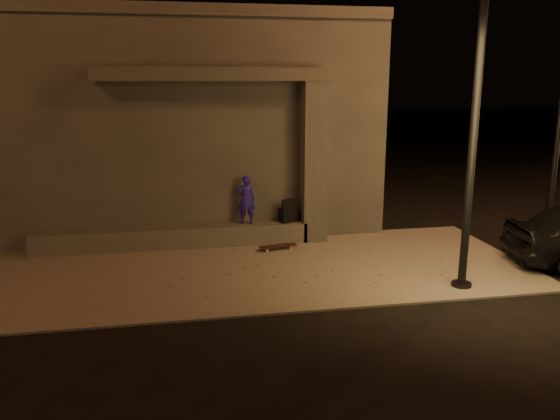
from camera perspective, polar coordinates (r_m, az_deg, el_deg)
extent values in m
plane|color=black|center=(9.02, -1.42, -10.49)|extent=(120.00, 120.00, 0.00)
cube|color=#646058|center=(10.85, -3.10, -6.18)|extent=(11.00, 4.40, 0.04)
cube|color=#3C3936|center=(14.69, -9.47, 9.11)|extent=(9.00, 5.00, 5.20)
cube|color=#3C3936|center=(12.29, -9.67, 19.98)|extent=(9.00, 0.30, 0.25)
cube|color=#4C4A45|center=(12.37, -11.09, -2.75)|extent=(6.00, 0.55, 0.45)
cube|color=#3C3936|center=(12.40, 3.57, 4.96)|extent=(0.55, 0.55, 3.60)
cube|color=#3C3936|center=(11.97, -6.93, 13.91)|extent=(5.00, 0.70, 0.28)
imported|color=#211693|center=(12.26, -3.55, 1.09)|extent=(0.43, 0.30, 1.11)
cube|color=black|center=(12.50, 0.82, -0.50)|extent=(0.46, 0.38, 0.32)
cube|color=black|center=(12.44, 0.83, 0.73)|extent=(0.34, 0.17, 0.23)
cube|color=black|center=(11.96, -0.22, -3.76)|extent=(0.86, 0.37, 0.02)
cylinder|color=tan|center=(12.15, 0.87, -3.77)|extent=(0.06, 0.04, 0.06)
cylinder|color=tan|center=(12.01, 1.16, -3.98)|extent=(0.06, 0.04, 0.06)
cylinder|color=tan|center=(11.96, -1.60, -4.05)|extent=(0.06, 0.04, 0.06)
cylinder|color=tan|center=(11.81, -1.34, -4.27)|extent=(0.06, 0.04, 0.06)
cube|color=#99999E|center=(12.07, 1.01, -3.71)|extent=(0.08, 0.18, 0.02)
cube|color=#99999E|center=(11.88, -1.47, -4.00)|extent=(0.08, 0.18, 0.02)
cylinder|color=black|center=(9.82, 19.90, 11.53)|extent=(0.14, 0.14, 6.93)
cylinder|color=black|center=(10.46, 18.41, -7.47)|extent=(0.36, 0.36, 0.10)
cylinder|color=black|center=(15.24, 26.15, -1.68)|extent=(0.36, 0.36, 0.10)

